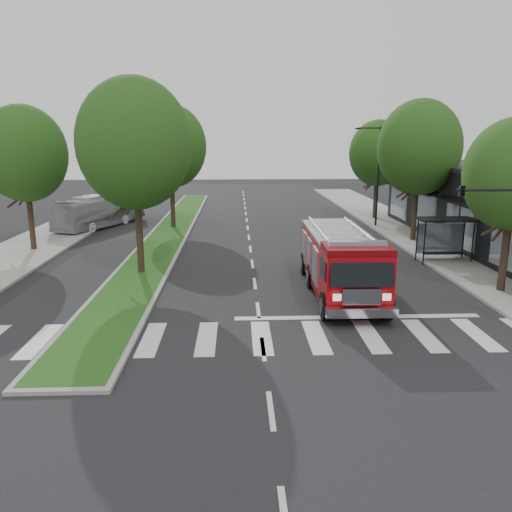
{
  "coord_description": "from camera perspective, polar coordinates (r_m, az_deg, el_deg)",
  "views": [
    {
      "loc": [
        -0.86,
        -19.99,
        7.08
      ],
      "look_at": [
        0.0,
        2.38,
        1.8
      ],
      "focal_mm": 35.0,
      "sensor_mm": 36.0,
      "label": 1
    }
  ],
  "objects": [
    {
      "name": "ground",
      "position": [
        21.23,
        0.25,
        -6.21
      ],
      "size": [
        140.0,
        140.0,
        0.0
      ],
      "primitive_type": "plane",
      "color": "black",
      "rests_on": "ground"
    },
    {
      "name": "sidewalk_right",
      "position": [
        33.57,
        21.3,
        0.3
      ],
      "size": [
        5.0,
        80.0,
        0.15
      ],
      "primitive_type": "cube",
      "color": "gray",
      "rests_on": "ground"
    },
    {
      "name": "sidewalk_left",
      "position": [
        33.68,
        -26.03,
        -0.1
      ],
      "size": [
        5.0,
        80.0,
        0.15
      ],
      "primitive_type": "cube",
      "color": "gray",
      "rests_on": "ground"
    },
    {
      "name": "median",
      "position": [
        38.97,
        -9.76,
        2.72
      ],
      "size": [
        3.0,
        50.0,
        0.15
      ],
      "color": "gray",
      "rests_on": "ground"
    },
    {
      "name": "bus_shelter",
      "position": [
        31.03,
        20.73,
        3.06
      ],
      "size": [
        3.2,
        1.6,
        2.61
      ],
      "color": "black",
      "rests_on": "ground"
    },
    {
      "name": "tree_right_mid",
      "position": [
        36.17,
        18.16,
        11.69
      ],
      "size": [
        5.6,
        5.6,
        9.72
      ],
      "color": "black",
      "rests_on": "ground"
    },
    {
      "name": "tree_right_far",
      "position": [
        45.71,
        13.76,
        11.34
      ],
      "size": [
        5.0,
        5.0,
        8.73
      ],
      "color": "black",
      "rests_on": "ground"
    },
    {
      "name": "tree_median_near",
      "position": [
        26.5,
        -13.71,
        12.33
      ],
      "size": [
        5.8,
        5.8,
        10.16
      ],
      "color": "black",
      "rests_on": "ground"
    },
    {
      "name": "tree_median_far",
      "position": [
        40.33,
        -9.75,
        12.24
      ],
      "size": [
        5.6,
        5.6,
        9.72
      ],
      "color": "black",
      "rests_on": "ground"
    },
    {
      "name": "tree_left_mid",
      "position": [
        34.6,
        -24.97,
        10.54
      ],
      "size": [
        5.2,
        5.2,
        9.16
      ],
      "color": "black",
      "rests_on": "ground"
    },
    {
      "name": "streetlight_right_far",
      "position": [
        41.61,
        13.61,
        9.32
      ],
      "size": [
        2.11,
        0.2,
        8.0
      ],
      "color": "black",
      "rests_on": "ground"
    },
    {
      "name": "fire_engine",
      "position": [
        23.42,
        9.63,
        -0.67
      ],
      "size": [
        2.91,
        9.13,
        3.15
      ],
      "rotation": [
        0.0,
        0.0,
        -0.01
      ],
      "color": "#670509",
      "rests_on": "ground"
    },
    {
      "name": "city_bus",
      "position": [
        42.87,
        -17.31,
        4.94
      ],
      "size": [
        5.72,
        9.54,
        2.63
      ],
      "primitive_type": "imported",
      "rotation": [
        0.0,
        0.0,
        -0.4
      ],
      "color": "#A9A9AD",
      "rests_on": "ground"
    }
  ]
}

